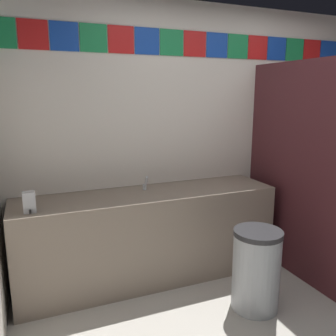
{
  "coord_description": "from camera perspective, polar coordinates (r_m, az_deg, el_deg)",
  "views": [
    {
      "loc": [
        -1.78,
        -1.58,
        1.69
      ],
      "look_at": [
        -0.76,
        0.93,
        1.11
      ],
      "focal_mm": 37.14,
      "sensor_mm": 36.0,
      "label": 1
    }
  ],
  "objects": [
    {
      "name": "wall_back",
      "position": [
        3.65,
        7.27,
        5.5
      ],
      "size": [
        4.06,
        0.09,
        2.53
      ],
      "color": "silver",
      "rests_on": "ground_plane"
    },
    {
      "name": "vanity_counter",
      "position": [
        3.25,
        -3.13,
        -10.95
      ],
      "size": [
        2.33,
        0.57,
        0.82
      ],
      "color": "gray",
      "rests_on": "ground_plane"
    },
    {
      "name": "faucet_center",
      "position": [
        3.18,
        -3.75,
        -2.73
      ],
      "size": [
        0.04,
        0.1,
        0.14
      ],
      "color": "silver",
      "rests_on": "vanity_counter"
    },
    {
      "name": "soap_dispenser",
      "position": [
        2.78,
        -21.81,
        -5.24
      ],
      "size": [
        0.09,
        0.09,
        0.16
      ],
      "color": "#B7BABF",
      "rests_on": "vanity_counter"
    },
    {
      "name": "stall_divider",
      "position": [
        3.32,
        25.88,
        -1.31
      ],
      "size": [
        0.92,
        1.44,
        1.98
      ],
      "color": "#471E23",
      "rests_on": "ground_plane"
    },
    {
      "name": "toilet",
      "position": [
        4.17,
        24.45,
        -8.43
      ],
      "size": [
        0.39,
        0.49,
        0.74
      ],
      "color": "white",
      "rests_on": "ground_plane"
    },
    {
      "name": "trash_bin",
      "position": [
        2.94,
        14.26,
        -15.83
      ],
      "size": [
        0.38,
        0.38,
        0.66
      ],
      "color": "#999EA3",
      "rests_on": "ground_plane"
    }
  ]
}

